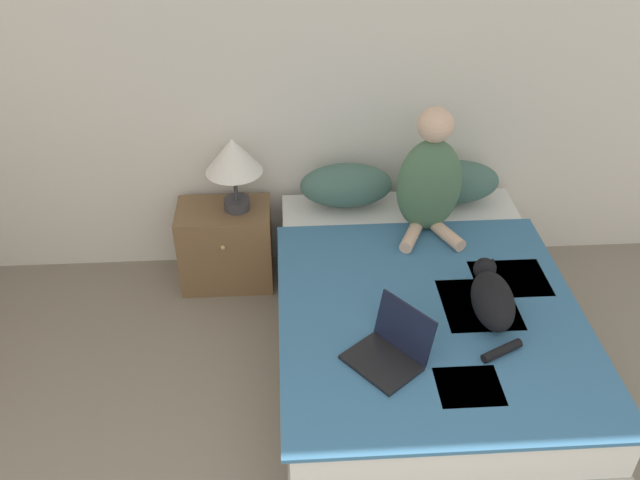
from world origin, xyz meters
The scene contains 9 objects.
wall_back centered at (0.00, 3.65, 1.27)m, with size 5.92×0.05×2.55m.
bed centered at (0.60, 2.60, 0.26)m, with size 1.44×1.94×0.52m.
pillow_near centered at (0.29, 3.42, 0.64)m, with size 0.54×0.27×0.25m.
pillow_far centered at (0.92, 3.42, 0.64)m, with size 0.54×0.27×0.25m.
person_sitting centered at (0.70, 3.13, 0.83)m, with size 0.36×0.34×0.72m.
cat_tabby centered at (0.87, 2.40, 0.62)m, with size 0.23×0.58×0.19m.
laptop_open centered at (0.36, 2.14, 0.57)m, with size 0.41×0.41×0.24m.
nightstand centered at (-0.43, 3.40, 0.26)m, with size 0.55×0.37×0.52m.
table_lamp centered at (-0.35, 3.40, 0.85)m, with size 0.32×0.32×0.45m.
Camera 1 is at (-0.07, 0.05, 2.64)m, focal length 38.00 mm.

